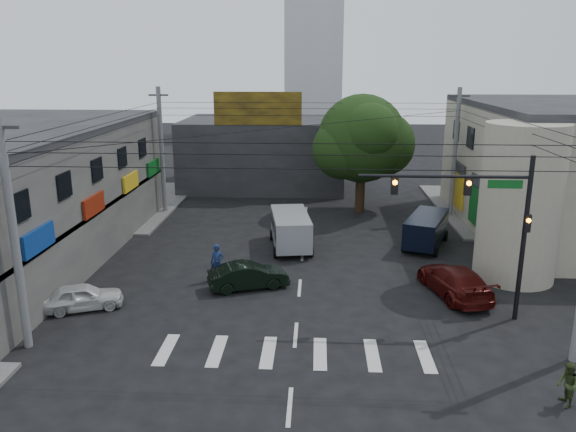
# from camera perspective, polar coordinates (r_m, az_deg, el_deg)

# --- Properties ---
(ground) EXTENTS (160.00, 160.00, 0.00)m
(ground) POSITION_cam_1_polar(r_m,az_deg,el_deg) (26.27, 1.05, -8.98)
(ground) COLOR black
(ground) RESTS_ON ground
(sidewalk_far_left) EXTENTS (16.00, 16.00, 0.15)m
(sidewalk_far_left) POSITION_cam_1_polar(r_m,az_deg,el_deg) (47.19, -20.54, 1.17)
(sidewalk_far_left) COLOR #514F4C
(sidewalk_far_left) RESTS_ON ground
(sidewalk_far_right) EXTENTS (16.00, 16.00, 0.15)m
(sidewalk_far_right) POSITION_cam_1_polar(r_m,az_deg,el_deg) (46.58, 24.61, 0.57)
(sidewalk_far_right) COLOR #514F4C
(sidewalk_far_right) RESTS_ON ground
(corner_column) EXTENTS (4.00, 4.00, 8.00)m
(corner_column) POSITION_cam_1_polar(r_m,az_deg,el_deg) (30.51, 22.49, 1.23)
(corner_column) COLOR gray
(corner_column) RESTS_ON ground
(building_far) EXTENTS (14.00, 10.00, 6.00)m
(building_far) POSITION_cam_1_polar(r_m,az_deg,el_deg) (50.77, -2.44, 6.45)
(building_far) COLOR #232326
(building_far) RESTS_ON ground
(billboard) EXTENTS (7.00, 0.30, 2.60)m
(billboard) POSITION_cam_1_polar(r_m,az_deg,el_deg) (45.42, -3.10, 10.86)
(billboard) COLOR olive
(billboard) RESTS_ON building_far
(street_tree) EXTENTS (6.40, 6.40, 8.70)m
(street_tree) POSITION_cam_1_polar(r_m,az_deg,el_deg) (41.41, 7.51, 7.78)
(street_tree) COLOR black
(street_tree) RESTS_ON ground
(traffic_gantry) EXTENTS (7.10, 0.35, 7.20)m
(traffic_gantry) POSITION_cam_1_polar(r_m,az_deg,el_deg) (24.72, 19.46, 0.42)
(traffic_gantry) COLOR black
(traffic_gantry) RESTS_ON ground
(utility_pole_near_left) EXTENTS (0.32, 0.32, 9.20)m
(utility_pole_near_left) POSITION_cam_1_polar(r_m,az_deg,el_deg) (23.32, -26.09, -1.74)
(utility_pole_near_left) COLOR #59595B
(utility_pole_near_left) RESTS_ON ground
(utility_pole_far_left) EXTENTS (0.32, 0.32, 9.20)m
(utility_pole_far_left) POSITION_cam_1_polar(r_m,az_deg,el_deg) (41.96, -12.70, 6.43)
(utility_pole_far_left) COLOR #59595B
(utility_pole_far_left) RESTS_ON ground
(utility_pole_far_right) EXTENTS (0.32, 0.32, 9.20)m
(utility_pole_far_right) POSITION_cam_1_polar(r_m,az_deg,el_deg) (41.57, 16.59, 6.09)
(utility_pole_far_right) COLOR #59595B
(utility_pole_far_right) RESTS_ON ground
(dark_sedan) EXTENTS (3.82, 4.79, 1.30)m
(dark_sedan) POSITION_cam_1_polar(r_m,az_deg,el_deg) (27.90, -4.05, -6.08)
(dark_sedan) COLOR black
(dark_sedan) RESTS_ON ground
(white_compact) EXTENTS (3.77, 4.48, 1.20)m
(white_compact) POSITION_cam_1_polar(r_m,az_deg,el_deg) (27.22, -20.16, -7.71)
(white_compact) COLOR silver
(white_compact) RESTS_ON ground
(maroon_sedan) EXTENTS (4.43, 6.00, 1.46)m
(maroon_sedan) POSITION_cam_1_polar(r_m,az_deg,el_deg) (28.17, 16.54, -6.32)
(maroon_sedan) COLOR #3F0B09
(maroon_sedan) RESTS_ON ground
(silver_minivan) EXTENTS (5.50, 3.43, 2.12)m
(silver_minivan) POSITION_cam_1_polar(r_m,az_deg,el_deg) (33.63, 0.27, -1.54)
(silver_minivan) COLOR #A1A3A9
(silver_minivan) RESTS_ON ground
(navy_van) EXTENTS (6.09, 5.13, 1.93)m
(navy_van) POSITION_cam_1_polar(r_m,az_deg,el_deg) (34.97, 13.85, -1.49)
(navy_van) COLOR black
(navy_van) RESTS_ON ground
(traffic_officer) EXTENTS (0.77, 0.56, 1.94)m
(traffic_officer) POSITION_cam_1_polar(r_m,az_deg,el_deg) (28.88, -7.21, -4.74)
(traffic_officer) COLOR #152449
(traffic_officer) RESTS_ON ground
(pedestrian_olive) EXTENTS (0.75, 0.59, 1.52)m
(pedestrian_olive) POSITION_cam_1_polar(r_m,az_deg,el_deg) (20.97, 26.52, -15.09)
(pedestrian_olive) COLOR #2C381A
(pedestrian_olive) RESTS_ON ground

